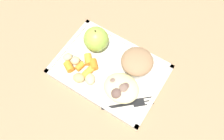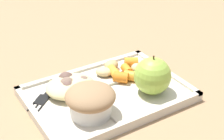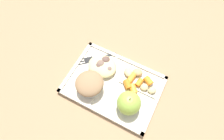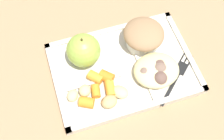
% 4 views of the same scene
% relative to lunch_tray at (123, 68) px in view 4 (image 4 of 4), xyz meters
% --- Properties ---
extents(ground, '(6.00, 6.00, 0.00)m').
position_rel_lunch_tray_xyz_m(ground, '(0.00, 0.00, -0.01)').
color(ground, '#997551').
extents(lunch_tray, '(0.32, 0.23, 0.02)m').
position_rel_lunch_tray_xyz_m(lunch_tray, '(0.00, 0.00, 0.00)').
color(lunch_tray, beige).
rests_on(lunch_tray, ground).
extents(green_apple, '(0.08, 0.08, 0.08)m').
position_rel_lunch_tray_xyz_m(green_apple, '(-0.08, 0.05, 0.04)').
color(green_apple, '#93B742').
rests_on(green_apple, lunch_tray).
extents(bran_muffin, '(0.09, 0.09, 0.06)m').
position_rel_lunch_tray_xyz_m(bran_muffin, '(0.06, 0.05, 0.04)').
color(bran_muffin, silver).
rests_on(bran_muffin, lunch_tray).
extents(carrot_slice_edge, '(0.04, 0.03, 0.02)m').
position_rel_lunch_tray_xyz_m(carrot_slice_edge, '(-0.10, -0.06, 0.02)').
color(carrot_slice_edge, orange).
rests_on(carrot_slice_edge, lunch_tray).
extents(carrot_slice_large, '(0.02, 0.03, 0.02)m').
position_rel_lunch_tray_xyz_m(carrot_slice_large, '(-0.08, -0.04, 0.02)').
color(carrot_slice_large, orange).
rests_on(carrot_slice_large, lunch_tray).
extents(carrot_slice_center, '(0.04, 0.04, 0.02)m').
position_rel_lunch_tray_xyz_m(carrot_slice_center, '(-0.05, -0.02, 0.02)').
color(carrot_slice_center, orange).
rests_on(carrot_slice_center, lunch_tray).
extents(carrot_slice_back, '(0.04, 0.04, 0.02)m').
position_rel_lunch_tray_xyz_m(carrot_slice_back, '(-0.07, -0.01, 0.02)').
color(carrot_slice_back, orange).
rests_on(carrot_slice_back, lunch_tray).
extents(carrot_slice_small, '(0.03, 0.04, 0.02)m').
position_rel_lunch_tray_xyz_m(carrot_slice_small, '(-0.05, -0.05, 0.02)').
color(carrot_slice_small, orange).
rests_on(carrot_slice_small, lunch_tray).
extents(potato_chunk_small, '(0.03, 0.03, 0.02)m').
position_rel_lunch_tray_xyz_m(potato_chunk_small, '(-0.10, -0.04, 0.02)').
color(potato_chunk_small, tan).
rests_on(potato_chunk_small, lunch_tray).
extents(potato_chunk_corner, '(0.05, 0.05, 0.02)m').
position_rel_lunch_tray_xyz_m(potato_chunk_corner, '(-0.03, -0.06, 0.02)').
color(potato_chunk_corner, tan).
rests_on(potato_chunk_corner, lunch_tray).
extents(potato_chunk_golden, '(0.04, 0.04, 0.02)m').
position_rel_lunch_tray_xyz_m(potato_chunk_golden, '(-0.06, -0.08, 0.02)').
color(potato_chunk_golden, tan).
rests_on(potato_chunk_golden, lunch_tray).
extents(potato_chunk_wedge, '(0.04, 0.04, 0.02)m').
position_rel_lunch_tray_xyz_m(potato_chunk_wedge, '(-0.13, -0.04, 0.02)').
color(potato_chunk_wedge, tan).
rests_on(potato_chunk_wedge, lunch_tray).
extents(egg_noodle_pile, '(0.10, 0.09, 0.03)m').
position_rel_lunch_tray_xyz_m(egg_noodle_pile, '(0.06, -0.04, 0.02)').
color(egg_noodle_pile, '#D6C684').
rests_on(egg_noodle_pile, lunch_tray).
extents(meatball_back, '(0.03, 0.03, 0.03)m').
position_rel_lunch_tray_xyz_m(meatball_back, '(0.07, -0.03, 0.02)').
color(meatball_back, brown).
rests_on(meatball_back, lunch_tray).
extents(meatball_side, '(0.04, 0.04, 0.04)m').
position_rel_lunch_tray_xyz_m(meatball_side, '(0.07, -0.04, 0.02)').
color(meatball_side, '#755B4C').
rests_on(meatball_side, lunch_tray).
extents(meatball_center, '(0.03, 0.03, 0.03)m').
position_rel_lunch_tray_xyz_m(meatball_center, '(0.04, -0.04, 0.02)').
color(meatball_center, '#755B4C').
rests_on(meatball_center, lunch_tray).
extents(meatball_front, '(0.04, 0.04, 0.04)m').
position_rel_lunch_tray_xyz_m(meatball_front, '(0.06, -0.06, 0.02)').
color(meatball_front, brown).
rests_on(meatball_front, lunch_tray).
extents(plastic_fork, '(0.12, 0.11, 0.00)m').
position_rel_lunch_tray_xyz_m(plastic_fork, '(0.11, -0.06, 0.01)').
color(plastic_fork, black).
rests_on(plastic_fork, lunch_tray).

